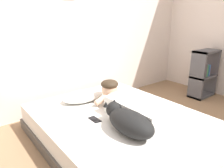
% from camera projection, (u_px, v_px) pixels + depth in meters
% --- Properties ---
extents(ground_plane, '(12.95, 12.95, 0.00)m').
position_uv_depth(ground_plane, '(153.00, 167.00, 1.81)').
color(ground_plane, '#8C6B4C').
extents(back_wall, '(4.47, 0.12, 2.50)m').
position_uv_depth(back_wall, '(60.00, 16.00, 2.65)').
color(back_wall, silver).
rests_on(back_wall, ground).
extents(bed, '(1.46, 1.93, 0.29)m').
position_uv_depth(bed, '(122.00, 130.00, 2.12)').
color(bed, '#4C4742').
rests_on(bed, ground).
extents(pillow, '(0.52, 0.32, 0.11)m').
position_uv_depth(pillow, '(83.00, 96.00, 2.47)').
color(pillow, white).
rests_on(pillow, bed).
extents(person_lying, '(0.43, 0.92, 0.27)m').
position_uv_depth(person_lying, '(131.00, 103.00, 2.13)').
color(person_lying, white).
rests_on(person_lying, bed).
extents(dog, '(0.26, 0.57, 0.21)m').
position_uv_depth(dog, '(128.00, 121.00, 1.78)').
color(dog, black).
rests_on(dog, bed).
extents(coffee_cup, '(0.12, 0.09, 0.07)m').
position_uv_depth(coffee_cup, '(111.00, 98.00, 2.47)').
color(coffee_cup, white).
rests_on(coffee_cup, bed).
extents(cell_phone, '(0.07, 0.14, 0.01)m').
position_uv_depth(cell_phone, '(95.00, 119.00, 2.01)').
color(cell_phone, black).
rests_on(cell_phone, bed).
extents(bookshelf, '(0.45, 0.24, 0.75)m').
position_uv_depth(bookshelf, '(203.00, 73.00, 3.32)').
color(bookshelf, '#4C4C51').
rests_on(bookshelf, ground).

